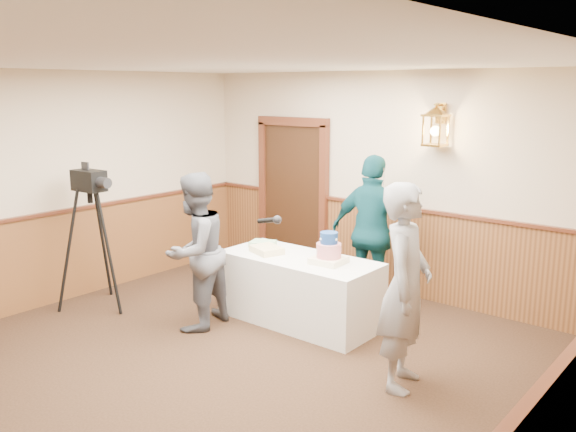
# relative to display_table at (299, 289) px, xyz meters

# --- Properties ---
(ground) EXTENTS (7.00, 7.00, 0.00)m
(ground) POSITION_rel_display_table_xyz_m (0.27, -1.90, -0.38)
(ground) COLOR black
(ground) RESTS_ON ground
(room_shell) EXTENTS (6.02, 7.02, 2.81)m
(room_shell) POSITION_rel_display_table_xyz_m (0.21, -1.45, 1.15)
(room_shell) COLOR beige
(room_shell) RESTS_ON ground
(display_table) EXTENTS (1.80, 0.80, 0.75)m
(display_table) POSITION_rel_display_table_xyz_m (0.00, 0.00, 0.00)
(display_table) COLOR silver
(display_table) RESTS_ON ground
(tiered_cake) EXTENTS (0.35, 0.35, 0.34)m
(tiered_cake) POSITION_rel_display_table_xyz_m (0.39, 0.01, 0.51)
(tiered_cake) COLOR #FFF0C7
(tiered_cake) RESTS_ON display_table
(sheet_cake_yellow) EXTENTS (0.43, 0.37, 0.07)m
(sheet_cake_yellow) POSITION_rel_display_table_xyz_m (-0.40, -0.09, 0.41)
(sheet_cake_yellow) COLOR #FFD698
(sheet_cake_yellow) RESTS_ON display_table
(sheet_cake_green) EXTENTS (0.33, 0.30, 0.06)m
(sheet_cake_green) POSITION_rel_display_table_xyz_m (-0.63, 0.09, 0.41)
(sheet_cake_green) COLOR #9BDB9D
(sheet_cake_green) RESTS_ON display_table
(interviewer) EXTENTS (1.56, 0.93, 1.72)m
(interviewer) POSITION_rel_display_table_xyz_m (-0.77, -0.84, 0.48)
(interviewer) COLOR #53545D
(interviewer) RESTS_ON ground
(baker) EXTENTS (0.62, 0.76, 1.82)m
(baker) POSITION_rel_display_table_xyz_m (1.64, -0.60, 0.54)
(baker) COLOR gray
(baker) RESTS_ON ground
(assistant_p) EXTENTS (1.11, 0.53, 1.84)m
(assistant_p) POSITION_rel_display_table_xyz_m (0.38, 0.92, 0.54)
(assistant_p) COLOR #0F444D
(assistant_p) RESTS_ON ground
(tv_camera_rig) EXTENTS (0.65, 0.61, 1.66)m
(tv_camera_rig) POSITION_rel_display_table_xyz_m (-2.18, -1.18, 0.37)
(tv_camera_rig) COLOR black
(tv_camera_rig) RESTS_ON ground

